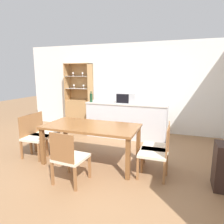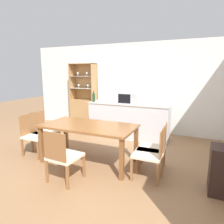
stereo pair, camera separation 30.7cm
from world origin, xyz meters
TOP-DOWN VIEW (x-y plane):
  - ground_plane at (0.00, 0.00)m, footprint 18.00×18.00m
  - wall_back at (0.00, 2.63)m, footprint 6.80×0.06m
  - kitchen_counter at (0.10, 1.91)m, footprint 2.14×0.61m
  - display_cabinet at (-1.59, 2.42)m, footprint 0.82×0.38m
  - dining_table at (-0.10, 0.16)m, footprint 1.77×0.90m
  - dining_chair_side_right_near at (1.13, 0.03)m, footprint 0.46×0.46m
  - dining_chair_side_right_far at (1.13, 0.30)m, footprint 0.49×0.49m
  - dining_chair_head_near at (-0.11, -0.63)m, footprint 0.49×0.49m
  - dining_chair_side_left_far at (-1.33, 0.30)m, footprint 0.46×0.46m
  - dining_chair_side_left_near at (-1.33, 0.03)m, footprint 0.47×0.47m
  - microwave at (0.11, 1.90)m, footprint 0.51×0.38m
  - wine_bottle at (-0.85, 1.73)m, footprint 0.08×0.08m

SIDE VIEW (x-z plane):
  - ground_plane at x=0.00m, z-range 0.00..0.00m
  - dining_chair_side_right_near at x=1.13m, z-range 0.00..0.85m
  - dining_chair_side_right_far at x=1.13m, z-range 0.00..0.85m
  - dining_chair_head_near at x=-0.11m, z-range 0.00..0.85m
  - dining_chair_side_left_far at x=-1.33m, z-range 0.00..0.85m
  - dining_chair_side_left_near at x=-1.33m, z-range 0.00..0.85m
  - kitchen_counter at x=0.10m, z-range 0.00..0.93m
  - display_cabinet at x=-1.59m, z-range -0.42..1.58m
  - dining_table at x=-0.10m, z-range 0.28..1.02m
  - wine_bottle at x=-0.85m, z-range 0.90..1.19m
  - microwave at x=0.11m, z-range 0.93..1.20m
  - wall_back at x=0.00m, z-range 0.00..2.55m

